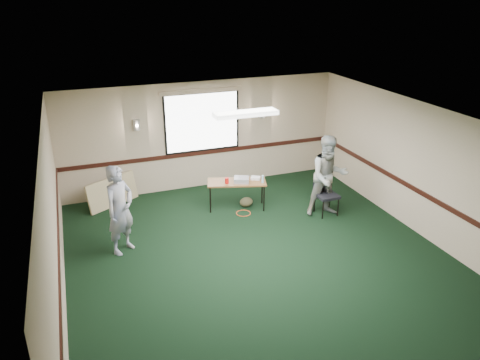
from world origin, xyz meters
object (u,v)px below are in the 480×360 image
object	(u,v)px
conference_chair	(325,190)
person_right	(328,176)
folding_table	(237,183)
person_left	(120,210)
projector	(242,180)

from	to	relation	value
conference_chair	person_right	size ratio (longest dim) A/B	0.51
folding_table	person_left	size ratio (longest dim) A/B	0.81
folding_table	person_right	bearing A→B (deg)	-12.16
folding_table	person_left	xyz separation A→B (m)	(-2.72, -1.02, 0.27)
person_right	projector	bearing A→B (deg)	160.23
conference_chair	folding_table	bearing A→B (deg)	153.68
conference_chair	person_left	distance (m)	4.53
person_left	person_right	size ratio (longest dim) A/B	0.96
projector	person_right	bearing A→B (deg)	-5.82
person_left	projector	bearing A→B (deg)	-20.77
conference_chair	person_left	size ratio (longest dim) A/B	0.53
person_right	conference_chair	bearing A→B (deg)	96.84
projector	person_right	world-z (taller)	person_right
folding_table	person_right	world-z (taller)	person_right
projector	person_right	distance (m)	1.95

